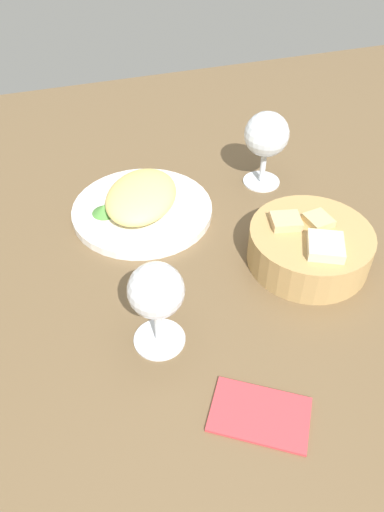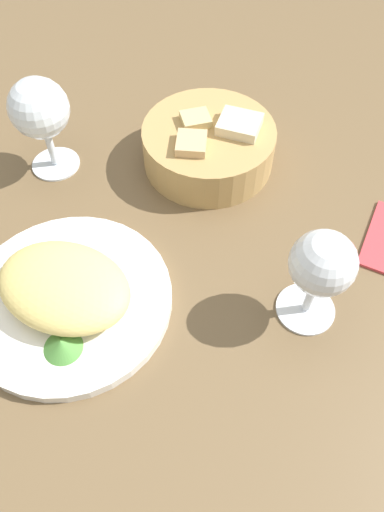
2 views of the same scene
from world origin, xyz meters
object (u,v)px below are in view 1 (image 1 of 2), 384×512
wine_glass_far (266,137)px  folded_napkin (260,413)px  plate (142,210)px  bread_basket (310,246)px  wine_glass_near (156,295)px

wine_glass_far → folded_napkin: size_ratio=1.22×
plate → bread_basket: 28.08cm
wine_glass_far → folded_napkin: 47.10cm
bread_basket → folded_napkin: size_ratio=1.62×
wine_glass_near → folded_napkin: (13.61, 7.94, -8.10)cm
bread_basket → wine_glass_near: size_ratio=1.41×
wine_glass_near → folded_napkin: size_ratio=1.15×
wine_glass_far → wine_glass_near: bearing=-43.2°
bread_basket → plate: bearing=-132.7°
wine_glass_near → folded_napkin: 17.71cm
plate → wine_glass_near: (26.27, -4.22, 7.80)cm
plate → bread_basket: bearing=47.3°
wine_glass_near → wine_glass_far: 39.29cm
plate → folded_napkin: (39.88, 3.73, -0.30)cm
bread_basket → wine_glass_far: bearing=174.3°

